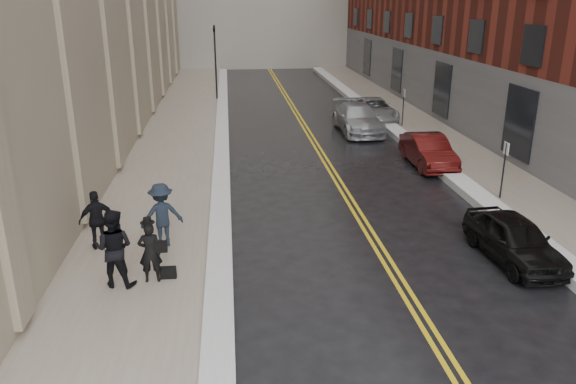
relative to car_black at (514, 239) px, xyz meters
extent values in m
plane|color=black|center=(-6.03, -3.38, -0.65)|extent=(160.00, 160.00, 0.00)
cube|color=gray|center=(-10.53, 12.62, -0.57)|extent=(4.00, 64.00, 0.15)
cube|color=gray|center=(2.97, 12.62, -0.57)|extent=(3.00, 64.00, 0.15)
cube|color=gold|center=(-3.65, 12.62, -0.65)|extent=(0.12, 64.00, 0.01)
cube|color=gold|center=(-3.41, 12.62, -0.65)|extent=(0.12, 64.00, 0.01)
cube|color=white|center=(-8.23, 12.62, -0.52)|extent=(0.70, 60.80, 0.26)
cube|color=white|center=(1.12, 12.62, -0.50)|extent=(0.85, 60.80, 0.30)
cylinder|color=black|center=(-8.63, 26.62, 1.95)|extent=(0.12, 0.12, 5.20)
imported|color=black|center=(-8.63, 26.62, 3.95)|extent=(0.18, 0.15, 0.90)
cylinder|color=black|center=(1.87, 4.62, 0.45)|extent=(0.06, 0.06, 2.20)
cube|color=white|center=(1.87, 4.62, 1.35)|extent=(0.02, 0.35, 0.45)
cylinder|color=black|center=(1.87, 16.62, 0.45)|extent=(0.06, 0.06, 2.20)
cube|color=white|center=(1.87, 16.62, 1.35)|extent=(0.02, 0.35, 0.45)
imported|color=black|center=(0.00, 0.00, 0.00)|extent=(1.76, 3.90, 1.30)
imported|color=#430D0C|center=(0.77, 9.26, 0.04)|extent=(1.50, 4.20, 1.38)
imported|color=#989A9F|center=(-0.83, 16.06, 0.11)|extent=(2.19, 5.23, 1.51)
imported|color=#999DA1|center=(0.77, 18.80, 0.02)|extent=(2.27, 4.83, 1.34)
imported|color=black|center=(-9.95, -0.45, 0.31)|extent=(0.61, 0.42, 1.62)
imported|color=black|center=(-10.80, -0.55, 0.51)|extent=(1.12, 0.95, 2.03)
imported|color=black|center=(-9.88, 1.77, 0.45)|extent=(1.37, 1.01, 1.90)
imported|color=black|center=(-11.70, 1.77, 0.37)|extent=(1.11, 0.75, 1.74)
camera|label=1|loc=(-7.84, -13.63, 6.45)|focal=35.00mm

